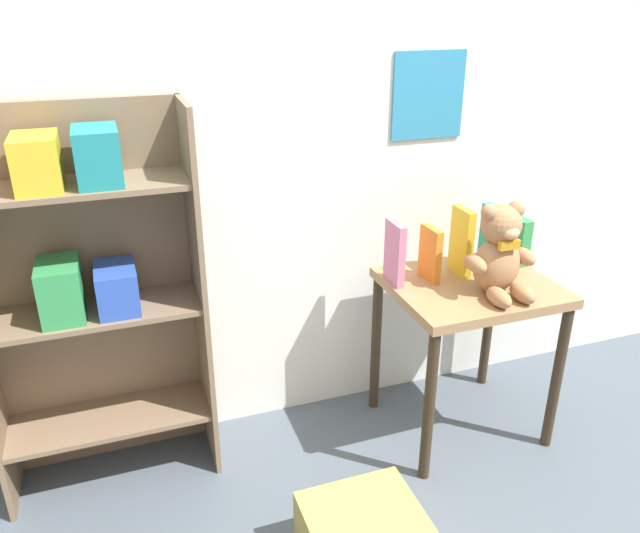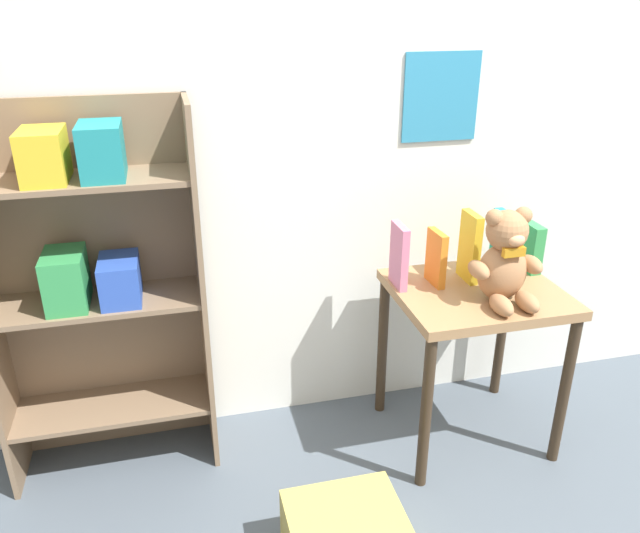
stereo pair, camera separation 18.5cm
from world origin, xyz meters
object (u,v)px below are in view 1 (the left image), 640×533
object	(u,v)px
teddy_bear	(500,253)
book_standing_green	(518,241)
display_table	(468,307)
book_standing_teal	(491,238)
book_standing_yellow	(461,242)
book_standing_orange	(430,254)
book_standing_pink	(396,253)
bookshelf_side	(89,284)

from	to	relation	value
teddy_bear	book_standing_green	xyz separation A→B (m)	(0.23, 0.20, -0.06)
display_table	book_standing_teal	world-z (taller)	book_standing_teal
teddy_bear	book_standing_yellow	bearing A→B (deg)	100.31
book_standing_orange	teddy_bear	bearing A→B (deg)	-50.30
book_standing_pink	book_standing_teal	size ratio (longest dim) A/B	0.93
bookshelf_side	book_standing_yellow	bearing A→B (deg)	-5.22
bookshelf_side	book_standing_orange	distance (m)	1.19
teddy_bear	book_standing_green	distance (m)	0.31
book_standing_orange	book_standing_yellow	distance (m)	0.14
book_standing_pink	book_standing_teal	bearing A→B (deg)	0.03
bookshelf_side	teddy_bear	xyz separation A→B (m)	(1.35, -0.31, 0.04)
bookshelf_side	book_standing_teal	distance (m)	1.46
book_standing_orange	display_table	bearing A→B (deg)	-34.19
book_standing_green	book_standing_yellow	bearing A→B (deg)	-177.50
book_standing_pink	display_table	bearing A→B (deg)	-19.51
bookshelf_side	book_standing_teal	xyz separation A→B (m)	(1.45, -0.12, 0.02)
display_table	book_standing_green	xyz separation A→B (m)	(0.27, 0.10, 0.19)
book_standing_orange	book_standing_teal	size ratio (longest dim) A/B	0.81
book_standing_yellow	book_standing_green	xyz separation A→B (m)	(0.27, 0.01, -0.04)
display_table	teddy_bear	bearing A→B (deg)	-71.21
display_table	book_standing_teal	size ratio (longest dim) A/B	2.56
book_standing_orange	book_standing_green	distance (m)	0.40
book_standing_pink	book_standing_orange	world-z (taller)	book_standing_pink
book_standing_pink	book_standing_yellow	xyz separation A→B (m)	(0.27, -0.01, 0.01)
display_table	book_standing_yellow	size ratio (longest dim) A/B	2.48
book_standing_pink	book_standing_teal	distance (m)	0.40
book_standing_pink	book_standing_yellow	bearing A→B (deg)	-1.35
bookshelf_side	display_table	world-z (taller)	bookshelf_side
bookshelf_side	book_standing_teal	size ratio (longest dim) A/B	5.30
book_standing_yellow	book_standing_pink	bearing A→B (deg)	178.43
teddy_bear	book_standing_teal	xyz separation A→B (m)	(0.10, 0.19, -0.03)
teddy_bear	book_standing_pink	distance (m)	0.36
book_standing_pink	book_standing_orange	distance (m)	0.14
display_table	book_standing_orange	bearing A→B (deg)	148.64
book_standing_teal	display_table	bearing A→B (deg)	-146.50
teddy_bear	book_standing_pink	xyz separation A→B (m)	(-0.30, 0.20, -0.03)
book_standing_orange	book_standing_teal	distance (m)	0.27
display_table	book_standing_pink	world-z (taller)	book_standing_pink
teddy_bear	book_standing_teal	world-z (taller)	teddy_bear
book_standing_yellow	book_standing_teal	xyz separation A→B (m)	(0.13, 0.00, -0.00)
book_standing_yellow	teddy_bear	bearing A→B (deg)	-79.07
teddy_bear	book_standing_orange	world-z (taller)	teddy_bear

